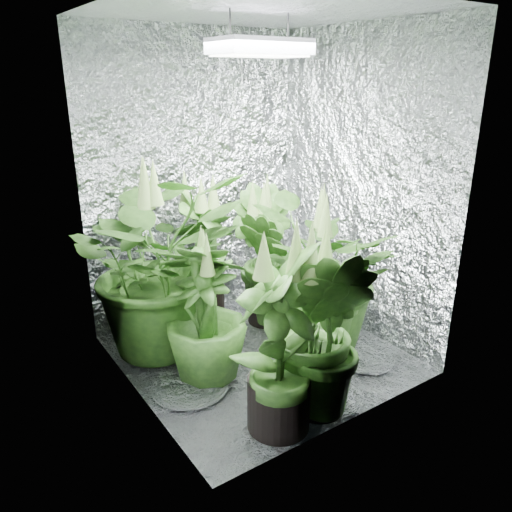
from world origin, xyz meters
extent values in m
plane|color=silver|center=(0.00, 0.00, 0.00)|extent=(1.60, 1.60, 0.00)
cube|color=silver|center=(0.00, 0.80, 1.00)|extent=(1.60, 0.02, 2.00)
cube|color=silver|center=(0.00, -0.80, 1.00)|extent=(1.60, 0.02, 2.00)
cube|color=silver|center=(-0.80, 0.00, 1.00)|extent=(0.02, 1.60, 2.00)
cube|color=silver|center=(0.80, 0.00, 1.00)|extent=(0.02, 1.60, 2.00)
cube|color=silver|center=(0.00, 0.00, 2.00)|extent=(1.60, 1.60, 0.01)
cube|color=gray|center=(0.00, 0.00, 1.83)|extent=(0.50, 0.30, 0.08)
cube|color=white|center=(0.00, 0.00, 1.79)|extent=(0.46, 0.26, 0.01)
cylinder|color=black|center=(-0.18, 0.00, 1.94)|extent=(0.01, 0.01, 0.13)
cylinder|color=black|center=(0.18, 0.00, 1.94)|extent=(0.01, 0.01, 0.13)
cylinder|color=black|center=(-0.48, 0.39, 0.13)|extent=(0.30, 0.30, 0.27)
cylinder|color=#443014|center=(-0.48, 0.39, 0.25)|extent=(0.28, 0.28, 0.03)
imported|color=#1E3E14|center=(-0.48, 0.39, 0.61)|extent=(1.11, 1.11, 1.16)
cone|color=#6C994A|center=(-0.48, 0.39, 1.13)|extent=(0.10, 0.10, 0.27)
cylinder|color=black|center=(-0.07, 0.61, 0.14)|extent=(0.31, 0.31, 0.27)
cylinder|color=#443014|center=(-0.07, 0.61, 0.26)|extent=(0.28, 0.28, 0.03)
imported|color=#1E3E14|center=(-0.07, 0.61, 0.53)|extent=(0.74, 0.74, 0.99)
cone|color=#6C994A|center=(-0.07, 0.61, 0.96)|extent=(0.10, 0.10, 0.27)
cylinder|color=black|center=(0.31, 0.35, 0.12)|extent=(0.27, 0.27, 0.24)
cylinder|color=#443014|center=(0.31, 0.35, 0.22)|extent=(0.25, 0.25, 0.03)
imported|color=#1E3E14|center=(0.31, 0.35, 0.51)|extent=(0.71, 0.71, 0.96)
cone|color=#6C994A|center=(0.31, 0.35, 0.93)|extent=(0.09, 0.09, 0.24)
cylinder|color=black|center=(-0.41, -0.06, 0.12)|extent=(0.27, 0.27, 0.24)
cylinder|color=#443014|center=(-0.41, -0.06, 0.22)|extent=(0.25, 0.25, 0.03)
imported|color=#1E3E14|center=(-0.41, -0.06, 0.45)|extent=(0.66, 0.66, 0.84)
cone|color=#6C994A|center=(-0.41, -0.06, 0.81)|extent=(0.09, 0.09, 0.24)
cylinder|color=black|center=(0.38, -0.20, 0.13)|extent=(0.28, 0.28, 0.25)
cylinder|color=#443014|center=(0.38, -0.20, 0.24)|extent=(0.26, 0.26, 0.03)
imported|color=#1E3E14|center=(0.38, -0.20, 0.52)|extent=(1.14, 1.14, 0.98)
cone|color=#6C994A|center=(0.38, -0.20, 0.95)|extent=(0.09, 0.09, 0.25)
cylinder|color=black|center=(-0.32, -0.63, 0.14)|extent=(0.32, 0.32, 0.28)
cylinder|color=#443014|center=(-0.32, -0.63, 0.27)|extent=(0.29, 0.29, 0.03)
imported|color=#1E3E14|center=(-0.32, -0.63, 0.52)|extent=(0.73, 0.73, 0.97)
cone|color=#6C994A|center=(-0.32, -0.63, 0.94)|extent=(0.10, 0.10, 0.28)
cylinder|color=black|center=(-0.06, -0.64, 0.12)|extent=(0.26, 0.26, 0.23)
cylinder|color=#443014|center=(-0.06, -0.64, 0.22)|extent=(0.24, 0.24, 0.03)
imported|color=#1E3E14|center=(-0.06, -0.64, 0.49)|extent=(0.69, 0.69, 0.91)
cone|color=#6C994A|center=(-0.06, -0.64, 0.89)|extent=(0.08, 0.08, 0.23)
cylinder|color=black|center=(0.64, 0.37, 0.04)|extent=(0.13, 0.13, 0.07)
cylinder|color=black|center=(0.64, 0.37, 0.18)|extent=(0.12, 0.12, 0.09)
cylinder|color=#4C4C51|center=(0.59, 0.39, 0.18)|extent=(0.13, 0.26, 0.28)
torus|color=#4C4C51|center=(0.59, 0.39, 0.18)|extent=(0.13, 0.26, 0.29)
cube|color=white|center=(0.00, -0.67, 0.30)|extent=(0.06, 0.05, 0.09)
camera|label=1|loc=(-1.60, -2.30, 1.69)|focal=35.00mm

